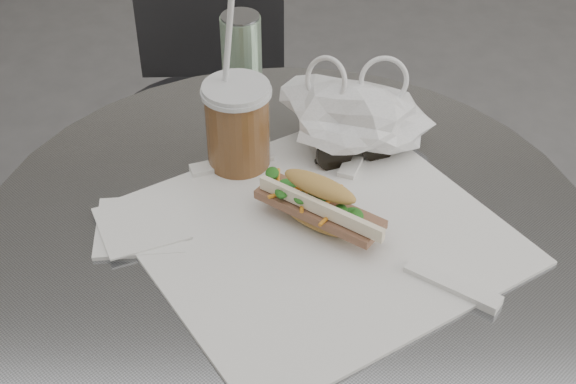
{
  "coord_description": "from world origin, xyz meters",
  "views": [
    {
      "loc": [
        0.0,
        -0.54,
        1.38
      ],
      "look_at": [
        0.0,
        0.2,
        0.79
      ],
      "focal_mm": 50.0,
      "sensor_mm": 36.0,
      "label": 1
    }
  ],
  "objects_px": {
    "banh_mi": "(319,204)",
    "cafe_table": "(287,368)",
    "iced_coffee": "(238,125)",
    "sunglasses": "(356,151)",
    "chair_far": "(214,164)",
    "drink_can": "(241,51)"
  },
  "relations": [
    {
      "from": "banh_mi",
      "to": "cafe_table",
      "type": "bearing_deg",
      "value": -150.68
    },
    {
      "from": "iced_coffee",
      "to": "sunglasses",
      "type": "relative_size",
      "value": 2.32
    },
    {
      "from": "chair_far",
      "to": "drink_can",
      "type": "distance_m",
      "value": 0.58
    },
    {
      "from": "chair_far",
      "to": "sunglasses",
      "type": "bearing_deg",
      "value": 113.6
    },
    {
      "from": "cafe_table",
      "to": "sunglasses",
      "type": "distance_m",
      "value": 0.33
    },
    {
      "from": "sunglasses",
      "to": "drink_can",
      "type": "height_order",
      "value": "drink_can"
    },
    {
      "from": "cafe_table",
      "to": "drink_can",
      "type": "distance_m",
      "value": 0.47
    },
    {
      "from": "chair_far",
      "to": "iced_coffee",
      "type": "height_order",
      "value": "iced_coffee"
    },
    {
      "from": "cafe_table",
      "to": "drink_can",
      "type": "height_order",
      "value": "drink_can"
    },
    {
      "from": "banh_mi",
      "to": "iced_coffee",
      "type": "height_order",
      "value": "iced_coffee"
    },
    {
      "from": "drink_can",
      "to": "banh_mi",
      "type": "bearing_deg",
      "value": -71.92
    },
    {
      "from": "chair_far",
      "to": "cafe_table",
      "type": "bearing_deg",
      "value": 102.05
    },
    {
      "from": "banh_mi",
      "to": "drink_can",
      "type": "relative_size",
      "value": 1.75
    },
    {
      "from": "cafe_table",
      "to": "drink_can",
      "type": "relative_size",
      "value": 6.55
    },
    {
      "from": "sunglasses",
      "to": "chair_far",
      "type": "bearing_deg",
      "value": 95.58
    },
    {
      "from": "banh_mi",
      "to": "drink_can",
      "type": "distance_m",
      "value": 0.35
    },
    {
      "from": "banh_mi",
      "to": "iced_coffee",
      "type": "distance_m",
      "value": 0.17
    },
    {
      "from": "banh_mi",
      "to": "sunglasses",
      "type": "xyz_separation_m",
      "value": [
        0.05,
        0.13,
        -0.02
      ]
    },
    {
      "from": "sunglasses",
      "to": "drink_can",
      "type": "relative_size",
      "value": 0.98
    },
    {
      "from": "banh_mi",
      "to": "sunglasses",
      "type": "bearing_deg",
      "value": 103.53
    },
    {
      "from": "sunglasses",
      "to": "drink_can",
      "type": "xyz_separation_m",
      "value": [
        -0.16,
        0.2,
        0.04
      ]
    },
    {
      "from": "cafe_table",
      "to": "banh_mi",
      "type": "relative_size",
      "value": 3.74
    }
  ]
}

